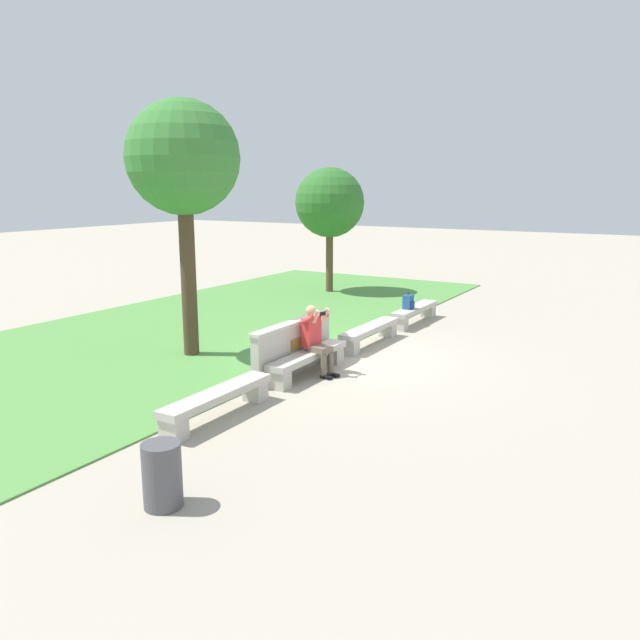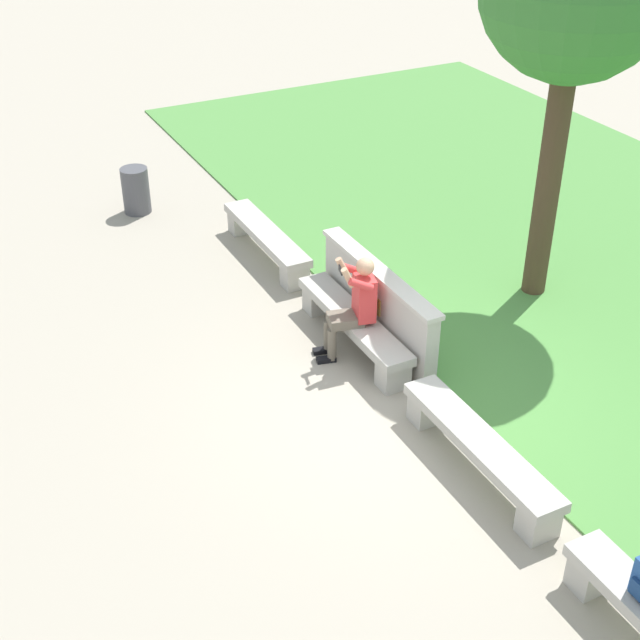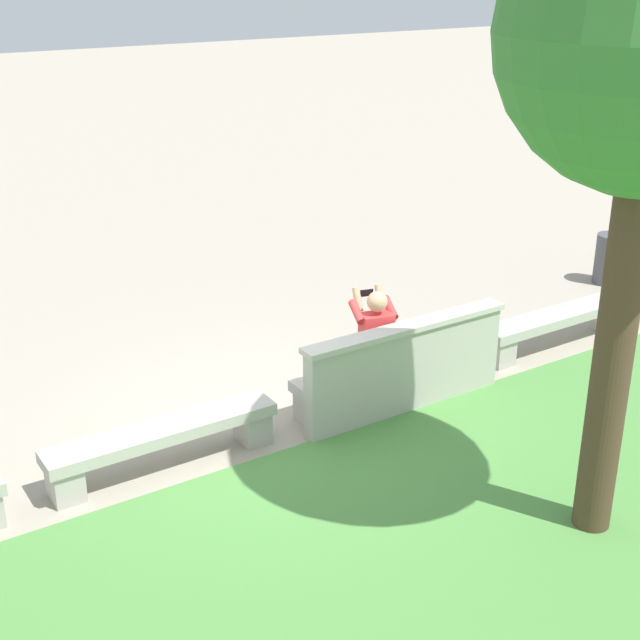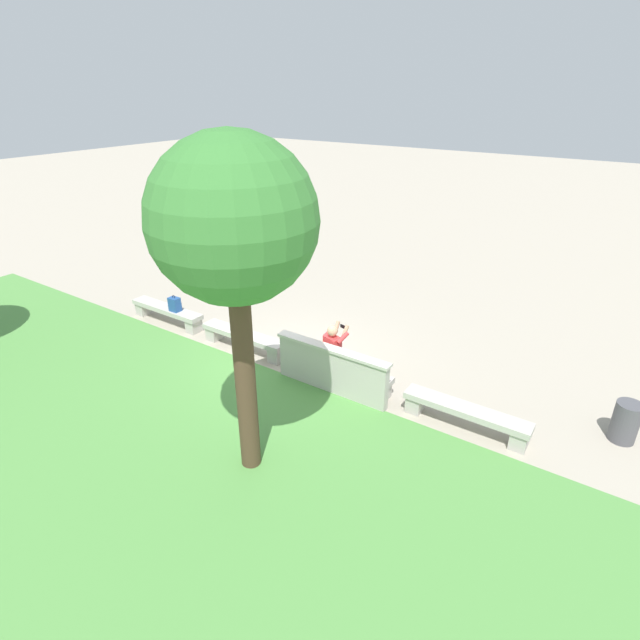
{
  "view_description": "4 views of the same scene",
  "coord_description": "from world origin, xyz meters",
  "px_view_note": "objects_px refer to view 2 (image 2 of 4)",
  "views": [
    {
      "loc": [
        -11.01,
        -6.0,
        3.52
      ],
      "look_at": [
        -0.97,
        -0.05,
        1.01
      ],
      "focal_mm": 35.0,
      "sensor_mm": 36.0,
      "label": 1
    },
    {
      "loc": [
        6.8,
        -4.61,
        6.21
      ],
      "look_at": [
        -0.92,
        -0.67,
        0.8
      ],
      "focal_mm": 50.0,
      "sensor_mm": 36.0,
      "label": 2
    },
    {
      "loc": [
        4.09,
        7.03,
        4.6
      ],
      "look_at": [
        -0.56,
        -0.16,
        1.06
      ],
      "focal_mm": 50.0,
      "sensor_mm": 36.0,
      "label": 3
    },
    {
      "loc": [
        -5.91,
        7.59,
        5.7
      ],
      "look_at": [
        -0.45,
        -0.55,
        1.03
      ],
      "focal_mm": 28.0,
      "sensor_mm": 36.0,
      "label": 4
    }
  ],
  "objects_px": {
    "bench_main": "(266,239)",
    "person_photographer": "(355,302)",
    "bench_near": "(353,325)",
    "bench_mid": "(479,449)",
    "trash_bin": "(136,190)"
  },
  "relations": [
    {
      "from": "bench_mid",
      "to": "person_photographer",
      "type": "xyz_separation_m",
      "value": [
        -2.5,
        -0.07,
        0.43
      ]
    },
    {
      "from": "bench_mid",
      "to": "trash_bin",
      "type": "relative_size",
      "value": 3.06
    },
    {
      "from": "person_photographer",
      "to": "bench_near",
      "type": "bearing_deg",
      "value": 153.79
    },
    {
      "from": "bench_mid",
      "to": "bench_near",
      "type": "bearing_deg",
      "value": 180.0
    },
    {
      "from": "bench_main",
      "to": "bench_mid",
      "type": "height_order",
      "value": "same"
    },
    {
      "from": "bench_main",
      "to": "trash_bin",
      "type": "relative_size",
      "value": 3.06
    },
    {
      "from": "person_photographer",
      "to": "trash_bin",
      "type": "bearing_deg",
      "value": -167.62
    },
    {
      "from": "person_photographer",
      "to": "trash_bin",
      "type": "xyz_separation_m",
      "value": [
        -5.22,
        -1.15,
        -0.36
      ]
    },
    {
      "from": "bench_near",
      "to": "person_photographer",
      "type": "distance_m",
      "value": 0.46
    },
    {
      "from": "bench_near",
      "to": "trash_bin",
      "type": "relative_size",
      "value": 3.06
    },
    {
      "from": "person_photographer",
      "to": "trash_bin",
      "type": "distance_m",
      "value": 5.36
    },
    {
      "from": "bench_main",
      "to": "bench_mid",
      "type": "distance_m",
      "value": 5.3
    },
    {
      "from": "bench_near",
      "to": "bench_mid",
      "type": "height_order",
      "value": "same"
    },
    {
      "from": "bench_main",
      "to": "person_photographer",
      "type": "distance_m",
      "value": 2.84
    },
    {
      "from": "bench_near",
      "to": "person_photographer",
      "type": "xyz_separation_m",
      "value": [
        0.15,
        -0.07,
        0.43
      ]
    }
  ]
}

